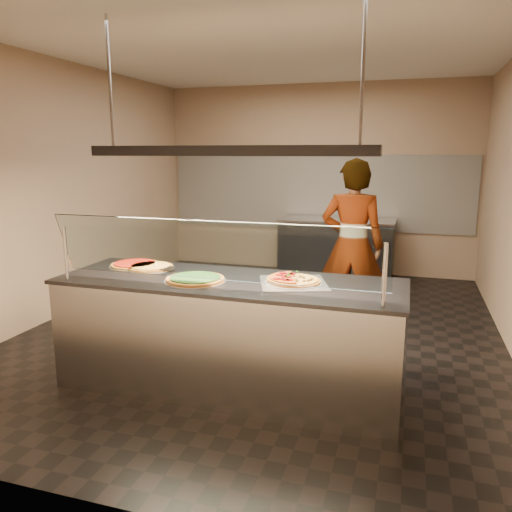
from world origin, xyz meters
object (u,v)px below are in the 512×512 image
(pizza_spatula, at_px, (161,266))
(prep_table, at_px, (336,249))
(pizza_tomato, at_px, (135,264))
(worker, at_px, (352,245))
(sneeze_guard, at_px, (212,252))
(heat_lamp_housing, at_px, (227,151))
(perforated_tray, at_px, (293,282))
(half_pizza_sausage, at_px, (306,281))
(serving_counter, at_px, (229,334))
(pizza_spinach, at_px, (195,279))
(pizza_cheese, at_px, (151,267))
(half_pizza_pepperoni, at_px, (281,278))

(pizza_spatula, distance_m, prep_table, 3.97)
(pizza_tomato, relative_size, pizza_spatula, 1.73)
(worker, bearing_deg, sneeze_guard, 69.65)
(prep_table, height_order, heat_lamp_housing, heat_lamp_housing)
(perforated_tray, height_order, half_pizza_sausage, half_pizza_sausage)
(serving_counter, distance_m, heat_lamp_housing, 1.48)
(pizza_spinach, xyz_separation_m, worker, (1.03, 1.89, -0.01))
(perforated_tray, height_order, heat_lamp_housing, heat_lamp_housing)
(serving_counter, height_order, prep_table, same)
(pizza_cheese, bearing_deg, worker, 45.22)
(half_pizza_sausage, height_order, prep_table, half_pizza_sausage)
(half_pizza_sausage, distance_m, pizza_cheese, 1.43)
(prep_table, relative_size, heat_lamp_housing, 0.76)
(half_pizza_pepperoni, distance_m, pizza_spatula, 1.13)
(pizza_cheese, bearing_deg, pizza_tomato, 165.67)
(serving_counter, height_order, sneeze_guard, sneeze_guard)
(worker, bearing_deg, half_pizza_pepperoni, 78.28)
(half_pizza_pepperoni, bearing_deg, serving_counter, -174.45)
(pizza_cheese, relative_size, heat_lamp_housing, 0.18)
(pizza_cheese, relative_size, worker, 0.23)
(half_pizza_pepperoni, height_order, prep_table, half_pizza_pepperoni)
(sneeze_guard, bearing_deg, half_pizza_pepperoni, 42.06)
(pizza_spatula, xyz_separation_m, prep_table, (1.00, 3.81, -0.49))
(serving_counter, height_order, worker, worker)
(perforated_tray, relative_size, prep_table, 0.37)
(worker, height_order, heat_lamp_housing, heat_lamp_housing)
(sneeze_guard, bearing_deg, heat_lamp_housing, 90.00)
(serving_counter, relative_size, pizza_cheese, 6.63)
(prep_table, bearing_deg, worker, -77.71)
(perforated_tray, bearing_deg, pizza_cheese, 174.45)
(pizza_spinach, bearing_deg, heat_lamp_housing, 26.84)
(perforated_tray, bearing_deg, sneeze_guard, -143.79)
(perforated_tray, xyz_separation_m, pizza_tomato, (-1.51, 0.18, 0.01))
(sneeze_guard, height_order, heat_lamp_housing, heat_lamp_housing)
(worker, bearing_deg, half_pizza_sausage, 84.84)
(pizza_cheese, bearing_deg, sneeze_guard, -32.78)
(serving_counter, distance_m, perforated_tray, 0.71)
(perforated_tray, bearing_deg, heat_lamp_housing, -175.41)
(half_pizza_pepperoni, bearing_deg, worker, 78.17)
(perforated_tray, relative_size, pizza_cheese, 1.53)
(pizza_spatula, height_order, worker, worker)
(perforated_tray, xyz_separation_m, half_pizza_pepperoni, (-0.10, -0.00, 0.03))
(perforated_tray, height_order, pizza_spatula, pizza_spatula)
(perforated_tray, relative_size, worker, 0.34)
(perforated_tray, xyz_separation_m, heat_lamp_housing, (-0.53, -0.04, 1.01))
(pizza_cheese, distance_m, pizza_tomato, 0.19)
(half_pizza_pepperoni, height_order, heat_lamp_housing, heat_lamp_housing)
(half_pizza_sausage, bearing_deg, pizza_spinach, -169.38)
(sneeze_guard, xyz_separation_m, half_pizza_sausage, (0.63, 0.38, -0.27))
(pizza_cheese, xyz_separation_m, pizza_tomato, (-0.19, 0.05, 0.00))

